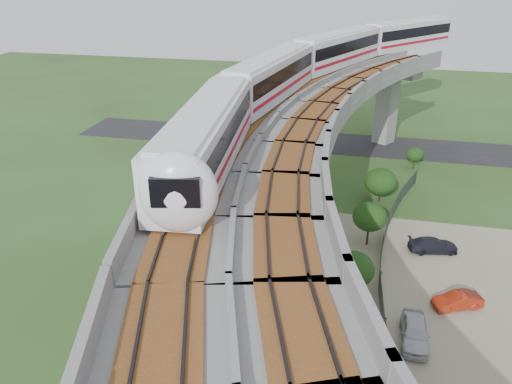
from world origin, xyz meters
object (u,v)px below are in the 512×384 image
(car_dark, at_px, (433,245))
(car_white, at_px, (415,332))
(car_red, at_px, (458,301))
(metro_train, at_px, (326,65))

(car_dark, bearing_deg, car_white, 156.52)
(car_red, relative_size, car_dark, 0.85)
(metro_train, xyz_separation_m, car_white, (7.88, -21.23, -11.59))
(car_red, bearing_deg, car_dark, 164.88)
(car_red, bearing_deg, car_white, -59.67)
(metro_train, xyz_separation_m, car_red, (10.89, -17.29, -11.73))
(car_red, xyz_separation_m, car_dark, (-0.88, 6.97, 0.02))
(car_white, height_order, car_dark, car_white)
(metro_train, distance_m, car_white, 25.44)
(metro_train, bearing_deg, car_red, -57.79)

